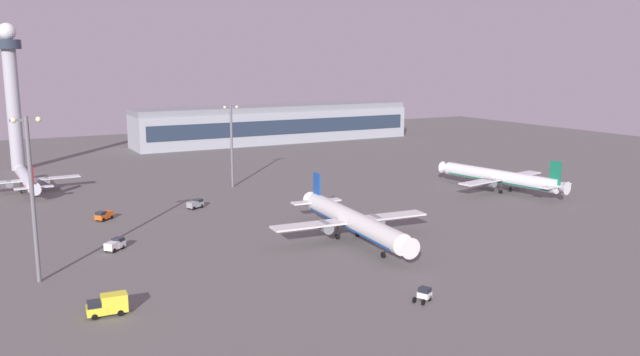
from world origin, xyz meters
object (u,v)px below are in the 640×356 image
object	(u,v)px
airplane_near_gate	(352,220)
baggage_tractor	(195,204)
airplane_mid_apron	(27,180)
apron_light_central	(232,140)
apron_light_east	(32,190)
control_tower	(12,87)
catering_truck	(108,305)
maintenance_van	(115,244)
airplane_far_stand	(500,177)
pushback_tug	(424,294)
cargo_loader	(104,215)

from	to	relation	value
airplane_near_gate	baggage_tractor	bearing A→B (deg)	-61.79
airplane_mid_apron	apron_light_central	world-z (taller)	apron_light_central
apron_light_east	control_tower	bearing A→B (deg)	87.85
airplane_mid_apron	catering_truck	size ratio (longest dim) A/B	6.12
airplane_mid_apron	baggage_tractor	xyz separation A→B (m)	(34.77, -42.27, -2.28)
airplane_near_gate	apron_light_central	bearing A→B (deg)	-84.63
maintenance_van	apron_light_east	bearing A→B (deg)	-91.08
airplane_far_stand	pushback_tug	bearing A→B (deg)	-150.81
control_tower	cargo_loader	bearing A→B (deg)	-81.66
baggage_tractor	airplane_mid_apron	bearing A→B (deg)	-168.48
control_tower	baggage_tractor	world-z (taller)	control_tower
airplane_far_stand	airplane_mid_apron	bearing A→B (deg)	141.98
airplane_near_gate	airplane_mid_apron	world-z (taller)	airplane_near_gate
pushback_tug	baggage_tractor	world-z (taller)	baggage_tractor
airplane_near_gate	airplane_mid_apron	size ratio (longest dim) A/B	1.22
control_tower	baggage_tractor	bearing A→B (deg)	-67.49
maintenance_van	apron_light_central	distance (m)	65.46
airplane_near_gate	airplane_mid_apron	xyz separation A→B (m)	(-53.86, 85.29, -0.76)
pushback_tug	baggage_tractor	distance (m)	77.33
airplane_mid_apron	cargo_loader	distance (m)	45.60
apron_light_east	apron_light_central	world-z (taller)	apron_light_east
airplane_far_stand	airplane_mid_apron	distance (m)	131.88
airplane_mid_apron	pushback_tug	xyz separation A→B (m)	(46.29, -118.73, -2.39)
airplane_near_gate	airplane_far_stand	size ratio (longest dim) A/B	1.05
airplane_far_stand	apron_light_central	distance (m)	76.50
airplane_near_gate	catering_truck	bearing A→B (deg)	21.97
apron_light_east	apron_light_central	distance (m)	83.18
catering_truck	cargo_loader	bearing A→B (deg)	-4.91
baggage_tractor	airplane_far_stand	bearing A→B (deg)	47.81
catering_truck	pushback_tug	size ratio (longest dim) A/B	1.64
pushback_tug	airplane_mid_apron	bearing A→B (deg)	176.61
cargo_loader	airplane_mid_apron	bearing A→B (deg)	-22.64
pushback_tug	baggage_tractor	xyz separation A→B (m)	(-11.52, 76.46, 0.11)
pushback_tug	apron_light_central	distance (m)	98.75
cargo_loader	control_tower	bearing A→B (deg)	-30.42
control_tower	airplane_mid_apron	size ratio (longest dim) A/B	1.35
control_tower	airplane_mid_apron	world-z (taller)	control_tower
cargo_loader	apron_light_central	bearing A→B (deg)	-99.11
cargo_loader	maintenance_van	bearing A→B (deg)	135.79
airplane_near_gate	pushback_tug	bearing A→B (deg)	81.55
catering_truck	apron_light_east	xyz separation A→B (m)	(-7.39, 20.01, 13.99)
baggage_tractor	catering_truck	bearing A→B (deg)	-56.15
maintenance_van	apron_light_central	size ratio (longest dim) A/B	0.19
pushback_tug	catering_truck	bearing A→B (deg)	-136.39
control_tower	baggage_tractor	distance (m)	94.05
airplane_mid_apron	maintenance_van	size ratio (longest dim) A/B	8.08
airplane_far_stand	baggage_tractor	world-z (taller)	airplane_far_stand
catering_truck	maintenance_van	bearing A→B (deg)	-8.04
control_tower	maintenance_van	bearing A→B (deg)	-84.82
maintenance_van	pushback_tug	bearing A→B (deg)	-4.95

